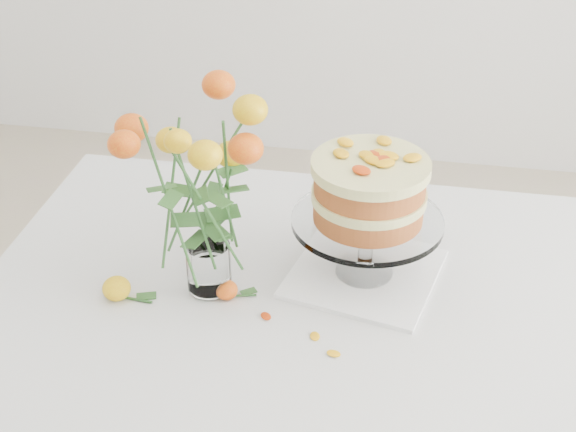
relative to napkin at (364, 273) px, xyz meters
name	(u,v)px	position (x,y,z in m)	size (l,w,h in m)	color
table	(334,324)	(-0.05, -0.07, -0.09)	(1.43, 0.93, 0.76)	tan
napkin	(364,273)	(0.00, 0.00, 0.00)	(0.28, 0.28, 0.01)	white
cake_stand	(369,196)	(0.00, 0.00, 0.18)	(0.30, 0.30, 0.27)	white
rose_vase	(203,178)	(-0.30, -0.10, 0.25)	(0.36, 0.36, 0.44)	white
loose_rose_near	(117,289)	(-0.47, -0.16, 0.02)	(0.10, 0.06, 0.05)	yellow
loose_rose_far	(227,290)	(-0.26, -0.12, 0.01)	(0.08, 0.04, 0.04)	red
stray_petal_a	(266,316)	(-0.17, -0.17, 0.00)	(0.03, 0.02, 0.00)	#FFB010
stray_petal_b	(315,336)	(-0.07, -0.21, 0.00)	(0.03, 0.02, 0.00)	#FFB010
stray_petal_c	(334,354)	(-0.03, -0.25, 0.00)	(0.03, 0.02, 0.00)	#FFB010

